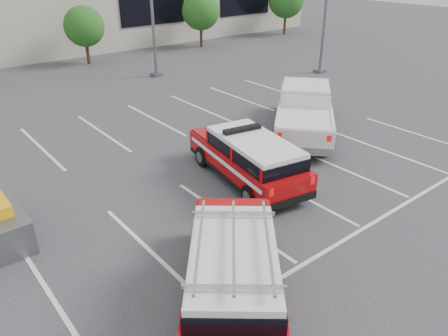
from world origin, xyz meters
The scene contains 8 objects.
ground centered at (0.00, 0.00, 0.00)m, with size 120.00×120.00×0.00m, color #2D2D30.
stall_markings centered at (0.00, 4.50, 0.01)m, with size 23.00×15.00×0.01m, color silver.
tree_mid_right centered at (5.09, 22.05, 2.50)m, with size 2.77×2.77×3.99m.
tree_right centered at (15.09, 22.05, 2.77)m, with size 3.07×3.07×4.42m.
tree_far_right centered at (25.09, 22.05, 3.04)m, with size 3.37×3.37×4.85m.
fire_chief_suv centered at (2.08, 1.55, 0.76)m, with size 2.79×5.50×1.85m.
white_pickup centered at (7.10, 3.48, 0.81)m, with size 6.44×6.07×2.02m.
ladder_suv centered at (-2.18, -2.73, 0.80)m, with size 4.80×5.20×2.01m.
Camera 1 is at (-7.13, -8.57, 7.28)m, focal length 35.00 mm.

